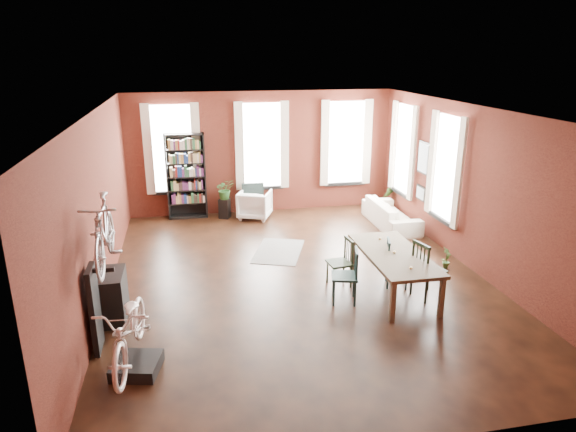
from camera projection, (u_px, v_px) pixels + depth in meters
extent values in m
plane|color=black|center=(298.00, 278.00, 9.88)|extent=(9.00, 9.00, 0.00)
cube|color=silver|center=(299.00, 110.00, 8.89)|extent=(7.00, 9.00, 0.04)
cube|color=#441711|center=(262.00, 153.00, 13.58)|extent=(7.00, 0.04, 3.20)
cube|color=#441711|center=(396.00, 319.00, 5.19)|extent=(7.00, 0.04, 3.20)
cube|color=#441711|center=(98.00, 210.00, 8.72)|extent=(0.04, 9.00, 3.20)
cube|color=#441711|center=(473.00, 189.00, 10.04)|extent=(0.04, 9.00, 3.20)
cube|color=white|center=(172.00, 149.00, 13.05)|extent=(1.00, 0.04, 2.20)
cube|color=beige|center=(172.00, 149.00, 12.99)|extent=(1.40, 0.06, 2.30)
cube|color=white|center=(262.00, 145.00, 13.49)|extent=(1.00, 0.04, 2.20)
cube|color=beige|center=(262.00, 146.00, 13.42)|extent=(1.40, 0.06, 2.30)
cube|color=white|center=(345.00, 142.00, 13.92)|extent=(1.00, 0.04, 2.20)
cube|color=beige|center=(346.00, 143.00, 13.86)|extent=(1.40, 0.06, 2.30)
cube|color=white|center=(448.00, 168.00, 10.91)|extent=(0.04, 1.00, 2.20)
cube|color=beige|center=(445.00, 168.00, 10.90)|extent=(0.06, 1.40, 2.30)
cube|color=white|center=(405.00, 149.00, 12.96)|extent=(0.04, 1.00, 2.20)
cube|color=beige|center=(402.00, 149.00, 12.95)|extent=(0.06, 1.40, 2.30)
cube|color=black|center=(424.00, 158.00, 11.93)|extent=(0.04, 0.55, 0.75)
cube|color=black|center=(421.00, 193.00, 12.19)|extent=(0.04, 0.45, 0.35)
cube|color=brown|center=(393.00, 273.00, 9.22)|extent=(1.01, 2.22, 0.75)
cube|color=#173230|center=(344.00, 276.00, 8.84)|extent=(0.54, 0.54, 0.96)
cube|color=#21301C|center=(339.00, 263.00, 9.47)|extent=(0.46, 0.46, 0.90)
cube|color=black|center=(429.00, 269.00, 9.00)|extent=(0.59, 0.59, 1.04)
cube|color=#1A373A|center=(397.00, 263.00, 9.45)|extent=(0.52, 0.52, 0.90)
cube|color=black|center=(186.00, 176.00, 13.17)|extent=(1.00, 0.32, 2.20)
imported|color=white|center=(255.00, 203.00, 13.33)|extent=(1.00, 0.98, 0.80)
imported|color=beige|center=(391.00, 210.00, 12.73)|extent=(0.61, 2.08, 0.81)
cube|color=black|center=(279.00, 251.00, 11.20)|extent=(1.41, 1.75, 0.01)
cube|color=black|center=(137.00, 366.00, 7.00)|extent=(0.72, 0.72, 0.18)
cube|color=black|center=(95.00, 309.00, 7.35)|extent=(0.16, 0.60, 1.30)
cube|color=black|center=(113.00, 296.00, 8.29)|extent=(0.40, 0.80, 0.80)
cube|color=black|center=(225.00, 208.00, 13.37)|extent=(0.34, 0.34, 0.51)
imported|color=#325C25|center=(386.00, 205.00, 14.04)|extent=(0.45, 0.73, 0.31)
imported|color=#335923|center=(446.00, 264.00, 10.32)|extent=(0.49, 0.48, 0.16)
imported|color=white|center=(127.00, 300.00, 6.68)|extent=(0.74, 1.03, 1.83)
imported|color=#A5A8AD|center=(101.00, 210.00, 6.94)|extent=(0.47, 1.00, 1.66)
imported|color=#265C24|center=(225.00, 191.00, 13.23)|extent=(0.56, 0.60, 0.41)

